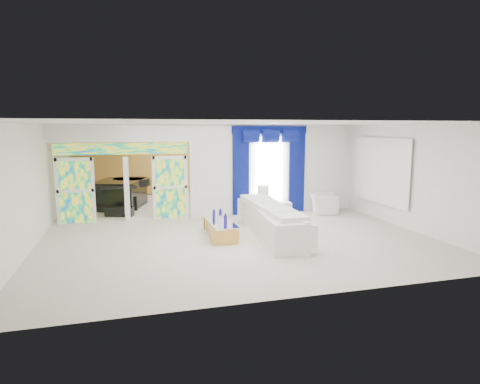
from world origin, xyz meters
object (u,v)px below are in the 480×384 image
object	(u,v)px
coffee_table	(220,229)
console_table	(271,209)
armchair	(323,203)
grand_piano	(120,194)
white_sofa	(271,222)

from	to	relation	value
coffee_table	console_table	bearing A→B (deg)	43.58
coffee_table	armchair	distance (m)	4.59
armchair	grand_piano	size ratio (longest dim) A/B	0.52
white_sofa	coffee_table	size ratio (longest dim) A/B	2.16
coffee_table	console_table	xyz separation A→B (m)	(2.23, 2.12, 0.02)
armchair	white_sofa	bearing A→B (deg)	145.39
grand_piano	coffee_table	bearing A→B (deg)	-43.73
console_table	white_sofa	bearing A→B (deg)	-109.93
white_sofa	console_table	size ratio (longest dim) A/B	2.99
coffee_table	armchair	bearing A→B (deg)	27.08
coffee_table	grand_piano	world-z (taller)	grand_piano
coffee_table	grand_piano	distance (m)	5.64
white_sofa	armchair	distance (m)	3.63
white_sofa	console_table	world-z (taller)	white_sofa
white_sofa	grand_piano	bearing A→B (deg)	132.47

